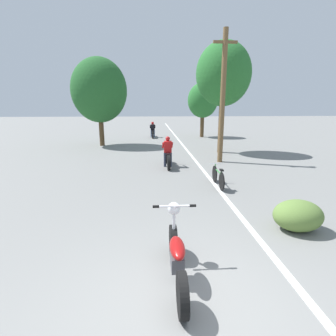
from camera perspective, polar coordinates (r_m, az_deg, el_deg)
ground_plane at (r=4.13m, az=5.75°, el=-28.51°), size 120.00×120.00×0.00m
lane_stripe_edge at (r=16.06m, az=4.29°, el=3.73°), size 0.14×48.00×0.01m
utility_pole at (r=12.95m, az=11.83°, el=15.00°), size 1.10×0.24×6.08m
roadside_tree_right_near at (r=15.72m, az=11.99°, el=19.31°), size 3.06×2.76×6.18m
roadside_tree_right_far at (r=23.06m, az=7.58°, el=14.36°), size 2.55×2.29×4.58m
roadside_tree_left at (r=18.55m, az=-14.76°, el=16.01°), size 3.65×3.28×5.77m
roadside_bush at (r=6.62m, az=26.42°, el=-9.24°), size 1.10×0.88×0.70m
motorcycle_foreground at (r=4.40m, az=1.92°, el=-18.34°), size 0.74×2.01×1.11m
motorcycle_rider_lead at (r=11.91m, az=-0.06°, el=2.79°), size 0.50×2.06×1.37m
motorcycle_rider_far at (r=22.72m, az=-3.35°, el=7.95°), size 0.50×2.13×1.33m
bicycle_parked at (r=9.21m, az=10.85°, el=-1.89°), size 0.44×1.57×0.72m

